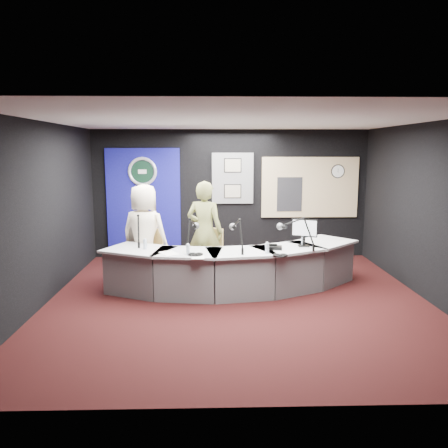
{
  "coord_description": "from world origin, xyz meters",
  "views": [
    {
      "loc": [
        -0.42,
        -6.83,
        2.36
      ],
      "look_at": [
        -0.2,
        0.8,
        1.1
      ],
      "focal_mm": 36.0,
      "sensor_mm": 36.0,
      "label": 1
    }
  ],
  "objects_px": {
    "armchair_left": "(145,256)",
    "person_man": "(144,234)",
    "person_woman": "(205,232)",
    "broadcast_desk": "(233,268)",
    "armchair_right": "(205,257)"
  },
  "relations": [
    {
      "from": "broadcast_desk",
      "to": "person_woman",
      "type": "bearing_deg",
      "value": 133.26
    },
    {
      "from": "armchair_left",
      "to": "armchair_right",
      "type": "bearing_deg",
      "value": 31.69
    },
    {
      "from": "armchair_left",
      "to": "armchair_right",
      "type": "distance_m",
      "value": 1.07
    },
    {
      "from": "armchair_left",
      "to": "person_man",
      "type": "xyz_separation_m",
      "value": [
        0.0,
        0.0,
        0.41
      ]
    },
    {
      "from": "armchair_right",
      "to": "person_woman",
      "type": "xyz_separation_m",
      "value": [
        0.0,
        0.0,
        0.45
      ]
    },
    {
      "from": "broadcast_desk",
      "to": "person_woman",
      "type": "relative_size",
      "value": 2.47
    },
    {
      "from": "armchair_right",
      "to": "person_man",
      "type": "relative_size",
      "value": 0.52
    },
    {
      "from": "broadcast_desk",
      "to": "person_man",
      "type": "bearing_deg",
      "value": 161.88
    },
    {
      "from": "person_man",
      "to": "person_woman",
      "type": "distance_m",
      "value": 1.07
    },
    {
      "from": "armchair_right",
      "to": "armchair_left",
      "type": "bearing_deg",
      "value": -142.67
    },
    {
      "from": "person_man",
      "to": "person_woman",
      "type": "height_order",
      "value": "person_woman"
    },
    {
      "from": "armchair_right",
      "to": "person_man",
      "type": "xyz_separation_m",
      "value": [
        -1.07,
        -0.01,
        0.43
      ]
    },
    {
      "from": "armchair_left",
      "to": "armchair_right",
      "type": "xyz_separation_m",
      "value": [
        1.07,
        0.01,
        -0.02
      ]
    },
    {
      "from": "armchair_left",
      "to": "armchair_right",
      "type": "relative_size",
      "value": 1.05
    },
    {
      "from": "person_man",
      "to": "person_woman",
      "type": "relative_size",
      "value": 0.97
    }
  ]
}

